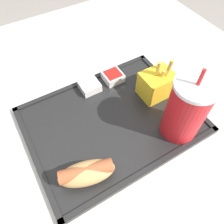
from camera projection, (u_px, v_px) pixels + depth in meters
The scene contains 8 objects.
ground_plane at pixel (113, 196), 1.11m from camera, with size 8.00×8.00×0.00m, color gray.
dining_table at pixel (113, 170), 0.82m from camera, with size 1.01×1.07×0.71m.
food_tray at pixel (112, 120), 0.53m from camera, with size 0.39×0.30×0.01m.
soda_cup at pixel (186, 110), 0.44m from camera, with size 0.08×0.08×0.19m.
hot_dog_far at pixel (87, 173), 0.42m from camera, with size 0.12×0.08×0.05m.
fries_carton at pixel (156, 84), 0.54m from camera, with size 0.08×0.06×0.12m.
sauce_cup_mayo at pixel (89, 86), 0.57m from camera, with size 0.05×0.05×0.02m.
sauce_cup_ketchup at pixel (113, 76), 0.59m from camera, with size 0.05×0.05×0.02m.
Camera 1 is at (0.16, 0.26, 1.15)m, focal length 35.00 mm.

